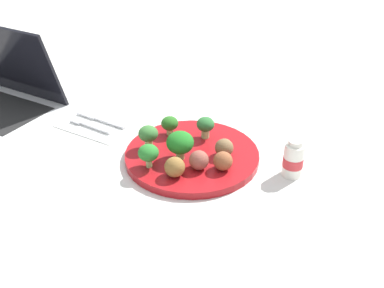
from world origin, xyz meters
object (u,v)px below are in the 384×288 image
broccoli_floret_mid_right (148,135)px  yogurt_bottle (293,159)px  fork (89,125)px  broccoli_floret_back_left (205,125)px  meatball_back_left (199,160)px  broccoli_floret_mid_left (148,153)px  broccoli_floret_center (170,124)px  meatball_front_right (175,167)px  meatball_far_rim (223,161)px  meatball_mid_right (224,148)px  broccoli_floret_front_right (180,143)px  napkin (97,124)px  knife (99,119)px  plate (192,155)px

broccoli_floret_mid_right → yogurt_bottle: size_ratio=0.65×
broccoli_floret_mid_right → fork: 0.20m
broccoli_floret_back_left → meatball_back_left: 0.12m
broccoli_floret_mid_left → broccoli_floret_center: (0.04, -0.13, -0.00)m
meatball_front_right → fork: bearing=-13.2°
meatball_far_rim → yogurt_bottle: (-0.11, -0.08, 0.00)m
broccoli_floret_mid_right → meatball_mid_right: size_ratio=1.36×
broccoli_floret_front_right → napkin: broccoli_floret_front_right is taller
broccoli_floret_back_left → broccoli_floret_center: broccoli_floret_back_left is taller
broccoli_floret_back_left → meatball_back_left: broccoli_floret_back_left is taller
meatball_front_right → meatball_far_rim: size_ratio=1.05×
broccoli_floret_front_right → broccoli_floret_mid_left: broccoli_floret_front_right is taller
meatball_far_rim → knife: meatball_far_rim is taller
broccoli_floret_front_right → meatball_back_left: (-0.05, 0.01, -0.02)m
fork → meatball_far_rim: bearing=-179.9°
meatball_far_rim → napkin: 0.36m
broccoli_floret_mid_right → meatball_mid_right: bearing=-157.8°
meatball_mid_right → fork: bearing=7.4°
broccoli_floret_back_left → yogurt_bottle: 0.21m
meatball_front_right → plate: bearing=-78.4°
broccoli_floret_front_right → meatball_back_left: 0.05m
broccoli_floret_center → yogurt_bottle: size_ratio=0.54×
fork → broccoli_floret_back_left: bearing=-162.0°
broccoli_floret_center → knife: size_ratio=0.30×
broccoli_floret_mid_right → broccoli_floret_mid_left: broccoli_floret_mid_right is taller
broccoli_floret_front_right → meatball_front_right: broccoli_floret_front_right is taller
meatball_far_rim → yogurt_bottle: yogurt_bottle is taller
broccoli_floret_back_left → broccoli_floret_center: size_ratio=1.12×
broccoli_floret_mid_left → broccoli_floret_center: size_ratio=1.13×
broccoli_floret_mid_left → meatball_front_right: 0.06m
broccoli_floret_center → meatball_front_right: (-0.10, 0.12, -0.01)m
knife → broccoli_floret_back_left: bearing=-169.2°
broccoli_floret_mid_right → meatball_back_left: size_ratio=1.33×
broccoli_floret_mid_right → meatball_far_rim: (-0.17, -0.02, -0.01)m
napkin → plate: bearing=-179.7°
broccoli_floret_mid_left → meatball_front_right: broccoli_floret_mid_left is taller
yogurt_bottle → broccoli_floret_center: bearing=4.8°
broccoli_floret_mid_right → meatball_front_right: bearing=152.9°
meatball_far_rim → knife: 0.36m
broccoli_floret_back_left → broccoli_floret_front_right: (-0.00, 0.10, 0.01)m
broccoli_floret_center → meatball_mid_right: (-0.14, 0.01, -0.01)m
broccoli_floret_mid_right → broccoli_floret_front_right: size_ratio=0.86×
napkin → knife: 0.02m
plate → meatball_back_left: size_ratio=7.20×
broccoli_floret_center → meatball_front_right: broccoli_floret_center is taller
fork → yogurt_bottle: 0.48m
broccoli_floret_front_right → meatball_front_right: bearing=114.4°
broccoli_floret_mid_left → napkin: broccoli_floret_mid_left is taller
plate → broccoli_floret_mid_left: broccoli_floret_mid_left is taller
plate → broccoli_floret_mid_left: bearing=64.9°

